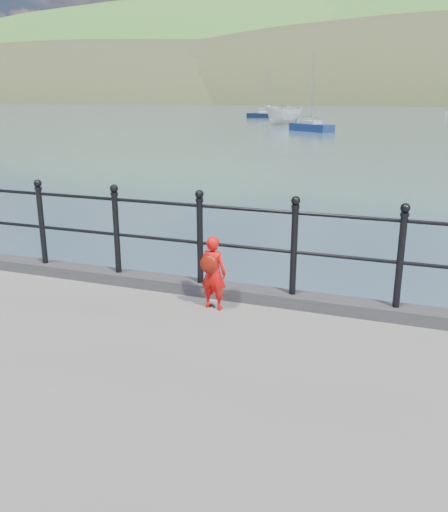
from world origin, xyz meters
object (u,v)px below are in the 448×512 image
at_px(railing, 246,235).
at_px(child, 213,272).
at_px(sailboat_left, 266,116).
at_px(sailboat_port, 311,128).
at_px(launch_white, 284,115).

bearing_deg(railing, child, -121.68).
height_order(railing, sailboat_left, sailboat_left).
bearing_deg(sailboat_left, child, -72.97).
bearing_deg(sailboat_port, launch_white, 156.14).
xyz_separation_m(railing, sailboat_left, (-20.05, 70.80, -1.48)).
xyz_separation_m(child, sailboat_port, (-8.11, 46.11, -1.12)).
height_order(child, sailboat_left, sailboat_left).
bearing_deg(sailboat_port, sailboat_left, 152.03).
distance_m(launch_white, sailboat_left, 17.65).
relative_size(launch_white, sailboat_port, 0.80).
xyz_separation_m(railing, launch_white, (-13.28, 54.52, -0.72)).
relative_size(child, launch_white, 0.16).
relative_size(railing, sailboat_left, 2.40).
relative_size(railing, child, 20.28).
xyz_separation_m(railing, sailboat_port, (-8.37, 45.69, -1.48)).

